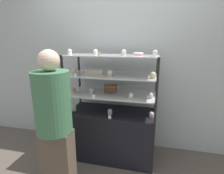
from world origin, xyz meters
name	(u,v)px	position (x,y,z in m)	size (l,w,h in m)	color
ground_plane	(112,155)	(0.00, 0.00, 0.00)	(20.00, 20.00, 0.00)	brown
back_wall	(118,63)	(0.00, 0.41, 1.30)	(8.00, 0.05, 2.60)	#A8B2AD
display_base	(112,134)	(0.00, 0.00, 0.34)	(1.16, 0.52, 0.68)	black
display_riser_lower	(112,95)	(0.00, 0.00, 0.92)	(1.16, 0.52, 0.25)	black
display_riser_middle	(112,76)	(0.00, 0.00, 1.18)	(1.16, 0.52, 0.25)	black
display_riser_upper	(112,56)	(0.00, 0.00, 1.43)	(1.16, 0.52, 0.25)	black
layer_cake_centerpiece	(110,89)	(-0.04, 0.06, 0.99)	(0.19, 0.19, 0.10)	brown
sheet_cake_frosted	(95,71)	(-0.23, 0.02, 1.23)	(0.24, 0.17, 0.06)	beige
cupcake_0	(74,108)	(-0.51, -0.10, 0.72)	(0.06, 0.06, 0.07)	beige
cupcake_1	(110,112)	(-0.01, -0.10, 0.72)	(0.06, 0.06, 0.07)	beige
cupcake_2	(152,115)	(0.53, -0.07, 0.72)	(0.06, 0.06, 0.07)	#CCB28C
price_tag_0	(110,117)	(0.03, -0.24, 0.71)	(0.04, 0.00, 0.04)	white
cupcake_3	(74,90)	(-0.52, -0.06, 0.97)	(0.06, 0.06, 0.07)	#CCB28C
cupcake_4	(92,91)	(-0.27, -0.04, 0.97)	(0.06, 0.06, 0.07)	beige
cupcake_5	(131,96)	(0.27, -0.14, 0.97)	(0.06, 0.06, 0.07)	#CCB28C
cupcake_6	(151,96)	(0.50, -0.09, 0.97)	(0.06, 0.06, 0.07)	white
price_tag_1	(94,96)	(-0.17, -0.24, 0.96)	(0.04, 0.00, 0.04)	white
cupcake_7	(74,71)	(-0.50, -0.05, 1.23)	(0.07, 0.07, 0.08)	#CCB28C
cupcake_8	(110,73)	(0.00, -0.11, 1.23)	(0.07, 0.07, 0.08)	#CCB28C
cupcake_9	(153,75)	(0.51, -0.13, 1.23)	(0.07, 0.07, 0.08)	#CCB28C
price_tag_2	(75,75)	(-0.40, -0.24, 1.21)	(0.04, 0.00, 0.04)	white
cupcake_10	(70,52)	(-0.53, -0.08, 1.48)	(0.06, 0.06, 0.07)	white
cupcake_11	(96,52)	(-0.19, -0.09, 1.48)	(0.06, 0.06, 0.07)	beige
cupcake_12	(124,53)	(0.17, -0.10, 1.48)	(0.06, 0.06, 0.07)	beige
cupcake_13	(155,53)	(0.52, -0.13, 1.48)	(0.06, 0.06, 0.07)	white
price_tag_3	(99,54)	(-0.09, -0.24, 1.47)	(0.04, 0.00, 0.04)	white
donut_glazed	(138,54)	(0.32, 0.04, 1.46)	(0.13, 0.13, 0.03)	#EFB2BC
customer_figure	(54,121)	(-0.43, -0.72, 0.82)	(0.36, 0.36, 1.54)	brown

